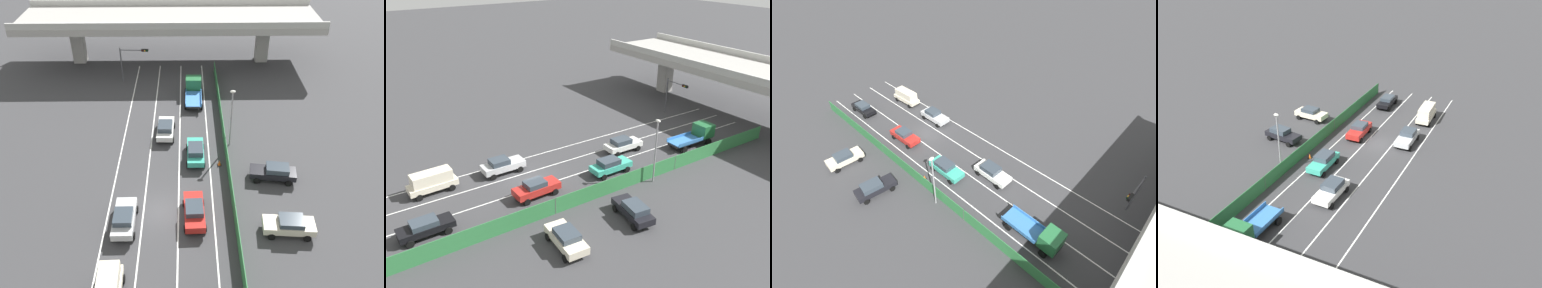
{
  "view_description": "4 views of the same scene",
  "coord_description": "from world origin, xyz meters",
  "views": [
    {
      "loc": [
        2.46,
        -25.65,
        26.32
      ],
      "look_at": [
        2.97,
        8.08,
        1.71
      ],
      "focal_mm": 36.91,
      "sensor_mm": 36.0,
      "label": 1
    },
    {
      "loc": [
        33.64,
        -16.67,
        21.5
      ],
      "look_at": [
        -0.22,
        6.06,
        2.47
      ],
      "focal_mm": 38.74,
      "sensor_mm": 36.0,
      "label": 2
    },
    {
      "loc": [
        18.96,
        26.12,
        24.91
      ],
      "look_at": [
        -0.21,
        7.4,
        2.33
      ],
      "focal_mm": 26.05,
      "sensor_mm": 36.0,
      "label": 3
    },
    {
      "loc": [
        -16.12,
        41.45,
        23.9
      ],
      "look_at": [
        2.44,
        2.99,
        0.89
      ],
      "focal_mm": 38.41,
      "sensor_mm": 36.0,
      "label": 4
    }
  ],
  "objects": [
    {
      "name": "ground_plane",
      "position": [
        0.0,
        0.0,
        0.0
      ],
      "size": [
        300.0,
        300.0,
        0.0
      ],
      "primitive_type": "plane",
      "color": "#38383A"
    },
    {
      "name": "green_fence",
      "position": [
        6.63,
        6.54,
        0.81
      ],
      "size": [
        0.1,
        45.18,
        1.63
      ],
      "color": "#2D753D",
      "rests_on": "ground"
    },
    {
      "name": "car_sedan_white",
      "position": [
        -0.03,
        12.27,
        0.92
      ],
      "size": [
        2.14,
        4.54,
        1.67
      ],
      "color": "white",
      "rests_on": "ground"
    },
    {
      "name": "flatbed_truck_blue",
      "position": [
        3.38,
        21.21,
        1.25
      ],
      "size": [
        2.42,
        6.03,
        2.41
      ],
      "color": "black",
      "rests_on": "ground"
    },
    {
      "name": "car_van_cream",
      "position": [
        -3.3,
        -9.0,
        1.24
      ],
      "size": [
        2.09,
        4.75,
        2.19
      ],
      "color": "beige",
      "rests_on": "ground"
    },
    {
      "name": "lane_line_mid_right",
      "position": [
        1.61,
        6.54,
        0.0
      ],
      "size": [
        0.14,
        49.08,
        0.01
      ],
      "primitive_type": "cube",
      "color": "silver",
      "rests_on": "ground"
    },
    {
      "name": "car_sedan_black",
      "position": [
        3.33,
        -11.5,
        0.86
      ],
      "size": [
        1.98,
        4.61,
        1.51
      ],
      "color": "black",
      "rests_on": "ground"
    },
    {
      "name": "car_sedan_silver",
      "position": [
        -3.08,
        -1.7,
        0.93
      ],
      "size": [
        2.07,
        4.57,
        1.71
      ],
      "color": "#B7BABC",
      "rests_on": "ground"
    },
    {
      "name": "lane_line_left_edge",
      "position": [
        -4.82,
        6.54,
        0.0
      ],
      "size": [
        0.14,
        49.08,
        0.01
      ],
      "primitive_type": "cube",
      "color": "silver",
      "rests_on": "ground"
    },
    {
      "name": "traffic_light",
      "position": [
        -5.21,
        25.7,
        3.72
      ],
      "size": [
        4.0,
        0.52,
        5.17
      ],
      "color": "#47474C",
      "rests_on": "ground"
    },
    {
      "name": "parked_sedan_dark",
      "position": [
        11.09,
        4.33,
        0.92
      ],
      "size": [
        4.74,
        2.47,
        1.66
      ],
      "color": "black",
      "rests_on": "ground"
    },
    {
      "name": "car_taxi_teal",
      "position": [
        3.34,
        7.8,
        0.93
      ],
      "size": [
        1.97,
        4.56,
        1.68
      ],
      "color": "teal",
      "rests_on": "ground"
    },
    {
      "name": "car_sedan_red",
      "position": [
        3.03,
        -0.94,
        0.92
      ],
      "size": [
        2.11,
        4.62,
        1.67
      ],
      "color": "red",
      "rests_on": "ground"
    },
    {
      "name": "traffic_cone",
      "position": [
        5.83,
        6.62,
        0.27
      ],
      "size": [
        0.47,
        0.47,
        0.59
      ],
      "color": "orange",
      "rests_on": "ground"
    },
    {
      "name": "lane_line_right_edge",
      "position": [
        4.82,
        6.54,
        0.0
      ],
      "size": [
        0.14,
        49.08,
        0.01
      ],
      "primitive_type": "cube",
      "color": "silver",
      "rests_on": "ground"
    },
    {
      "name": "parked_sedan_cream",
      "position": [
        11.11,
        -2.67,
        0.92
      ],
      "size": [
        4.52,
        2.31,
        1.64
      ],
      "color": "beige",
      "rests_on": "ground"
    },
    {
      "name": "lane_line_mid_left",
      "position": [
        -1.61,
        6.54,
        0.0
      ],
      "size": [
        0.14,
        49.08,
        0.01
      ],
      "primitive_type": "cube",
      "color": "silver",
      "rests_on": "ground"
    },
    {
      "name": "street_lamp",
      "position": [
        7.24,
        10.33,
        4.18
      ],
      "size": [
        0.6,
        0.36,
        6.84
      ],
      "color": "gray",
      "rests_on": "ground"
    }
  ]
}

